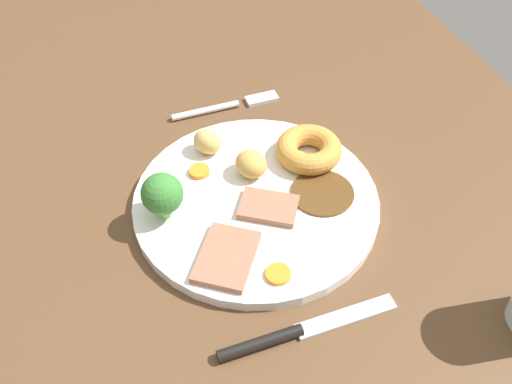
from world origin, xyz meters
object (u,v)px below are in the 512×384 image
Objects in this scene: meat_slice_main at (227,257)px; fork at (229,106)px; roast_potato_left at (208,142)px; yorkshire_pudding at (309,149)px; carrot_coin_back at (199,171)px; roast_potato_right at (252,164)px; knife at (293,333)px; dinner_plate at (256,202)px; carrot_coin_front at (278,274)px; broccoli_floret at (162,194)px; meat_slice_under at (268,207)px.

fork is at bearing 162.41° from meat_slice_main.
yorkshire_pudding is at bearing 65.76° from roast_potato_left.
carrot_coin_back is at bearing -97.15° from yorkshire_pudding.
knife is (21.01, -2.95, -2.51)cm from roast_potato_right.
dinner_plate is at bearing 81.98° from knife.
carrot_coin_front is at bearing 12.30° from carrot_coin_back.
roast_potato_right is 21.36cm from knife.
knife is at bearing -7.03° from carrot_coin_front.
yorkshire_pudding reaches higher than knife.
roast_potato_left is 1.48× the size of carrot_coin_back.
yorkshire_pudding is (-4.38, 8.30, 2.02)cm from dinner_plate.
broccoli_floret is 22.25cm from fork.
meat_slice_main is 1.21× the size of meat_slice_under.
roast_potato_right is 0.70× the size of broccoli_floret.
meat_slice_main is 5.71cm from carrot_coin_front.
roast_potato_right is at bearing -97.33° from fork.
fork is at bearing 143.98° from broccoli_floret.
knife is at bearing -7.13° from dinner_plate.
yorkshire_pudding is at bearing 147.68° from carrot_coin_front.
carrot_coin_back is at bearing -31.11° from roast_potato_left.
meat_slice_under is 9.04cm from carrot_coin_front.
carrot_coin_back reaches higher than dinner_plate.
roast_potato_left reaches higher than dinner_plate.
dinner_plate is 4.66cm from roast_potato_right.
knife is (6.10, -0.75, -1.19)cm from carrot_coin_front.
carrot_coin_back is (-1.68, -13.38, -1.01)cm from yorkshire_pudding.
fork is at bearing 149.02° from carrot_coin_back.
roast_potato_right is at bearing 105.22° from broccoli_floret.
broccoli_floret is (8.54, -7.38, 1.70)cm from roast_potato_left.
meat_slice_main is at bearing -50.39° from yorkshire_pudding.
roast_potato_right is 0.22× the size of knife.
meat_slice_main reaches higher than carrot_coin_back.
broccoli_floret is 0.31× the size of knife.
carrot_coin_back is at bearing -140.03° from dinner_plate.
meat_slice_under is 0.79× the size of yorkshire_pudding.
meat_slice_main is at bearing -30.31° from roast_potato_right.
roast_potato_left is 4.19cm from carrot_coin_back.
broccoli_floret reaches higher than yorkshire_pudding.
knife reaches higher than fork.
roast_potato_left is at bearing 148.89° from carrot_coin_back.
meat_slice_main is 10.51cm from knife.
roast_potato_left is 1.37× the size of carrot_coin_front.
dinner_plate reaches higher than knife.
carrot_coin_front is (20.40, 1.64, -1.32)cm from roast_potato_left.
meat_slice_under is at bearing 78.39° from knife.
yorkshire_pudding is at bearing 129.61° from meat_slice_main.
carrot_coin_back is (-6.06, -5.08, 1.01)cm from dinner_plate.
meat_slice_under is at bearing 18.05° from dinner_plate.
roast_potato_right is 1.64× the size of carrot_coin_back.
meat_slice_under is at bearing 128.54° from meat_slice_main.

